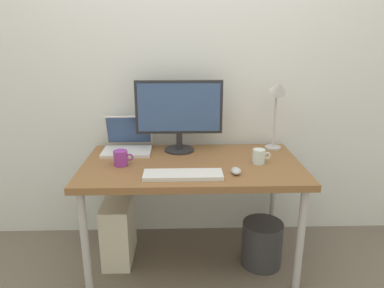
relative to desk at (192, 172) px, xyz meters
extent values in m
plane|color=#665B51|center=(0.00, 0.00, -0.64)|extent=(6.00, 6.00, 0.00)
cube|color=silver|center=(0.00, 0.43, 0.66)|extent=(4.40, 0.04, 2.60)
cube|color=brown|center=(0.00, 0.00, 0.04)|extent=(1.34, 0.74, 0.04)
cylinder|color=#B2B2B7|center=(-0.61, -0.31, -0.31)|extent=(0.04, 0.04, 0.66)
cylinder|color=#B2B2B7|center=(0.61, -0.31, -0.31)|extent=(0.04, 0.04, 0.66)
cylinder|color=#B2B2B7|center=(-0.61, 0.31, -0.31)|extent=(0.04, 0.04, 0.66)
cylinder|color=#B2B2B7|center=(0.61, 0.31, -0.31)|extent=(0.04, 0.04, 0.66)
cylinder|color=#232328|center=(-0.08, 0.24, 0.07)|extent=(0.20, 0.20, 0.01)
cylinder|color=#232328|center=(-0.08, 0.24, 0.13)|extent=(0.04, 0.04, 0.11)
cube|color=#232328|center=(-0.08, 0.24, 0.36)|extent=(0.57, 0.03, 0.35)
cube|color=#334C7F|center=(-0.08, 0.22, 0.36)|extent=(0.54, 0.01, 0.32)
cube|color=silver|center=(-0.43, 0.20, 0.07)|extent=(0.32, 0.22, 0.02)
cube|color=silver|center=(-0.43, 0.33, 0.18)|extent=(0.32, 0.06, 0.21)
cube|color=#334C7F|center=(-0.43, 0.32, 0.18)|extent=(0.30, 0.04, 0.18)
cylinder|color=#B2B2B7|center=(0.57, 0.27, 0.07)|extent=(0.11, 0.11, 0.01)
cylinder|color=#B2B2B7|center=(0.57, 0.27, 0.27)|extent=(0.02, 0.02, 0.38)
cone|color=#B2B2B7|center=(0.57, 0.23, 0.49)|extent=(0.11, 0.14, 0.13)
cube|color=silver|center=(-0.06, -0.23, 0.07)|extent=(0.44, 0.14, 0.02)
ellipsoid|color=#B2B2B7|center=(0.24, -0.19, 0.08)|extent=(0.06, 0.09, 0.03)
cylinder|color=purple|center=(-0.43, -0.03, 0.11)|extent=(0.08, 0.08, 0.09)
torus|color=purple|center=(-0.38, -0.03, 0.11)|extent=(0.05, 0.01, 0.05)
cylinder|color=silver|center=(0.41, -0.02, 0.10)|extent=(0.08, 0.08, 0.09)
torus|color=silver|center=(0.46, -0.02, 0.11)|extent=(0.05, 0.01, 0.05)
cube|color=silver|center=(-0.49, 0.05, -0.43)|extent=(0.18, 0.36, 0.42)
cylinder|color=#333338|center=(0.46, -0.05, -0.49)|extent=(0.26, 0.26, 0.30)
camera|label=1|loc=(-0.06, -2.06, 0.82)|focal=33.21mm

